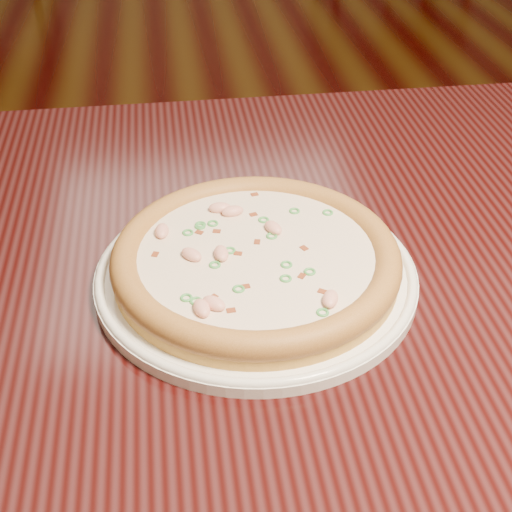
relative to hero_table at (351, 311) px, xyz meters
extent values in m
plane|color=black|center=(0.03, 0.60, -0.65)|extent=(9.00, 9.00, 0.00)
cube|color=black|center=(0.00, 0.00, 0.08)|extent=(1.20, 0.80, 0.04)
cylinder|color=white|center=(-0.12, -0.05, 0.10)|extent=(0.32, 0.32, 0.01)
torus|color=white|center=(-0.12, -0.05, 0.11)|extent=(0.32, 0.32, 0.01)
cylinder|color=gold|center=(-0.12, -0.05, 0.12)|extent=(0.28, 0.28, 0.02)
torus|color=#AC7742|center=(-0.12, -0.05, 0.13)|extent=(0.29, 0.29, 0.03)
cylinder|color=beige|center=(-0.12, -0.05, 0.13)|extent=(0.24, 0.24, 0.00)
ellipsoid|color=#F2B29E|center=(-0.18, -0.13, 0.14)|extent=(0.02, 0.03, 0.01)
ellipsoid|color=#F2B29E|center=(-0.10, -0.01, 0.14)|extent=(0.02, 0.03, 0.01)
ellipsoid|color=#F2B29E|center=(-0.14, 0.02, 0.14)|extent=(0.03, 0.02, 0.01)
ellipsoid|color=#F2B29E|center=(-0.15, 0.03, 0.14)|extent=(0.02, 0.02, 0.01)
ellipsoid|color=#F2B29E|center=(-0.17, -0.13, 0.14)|extent=(0.03, 0.03, 0.01)
ellipsoid|color=#F2B29E|center=(-0.18, -0.05, 0.14)|extent=(0.03, 0.03, 0.01)
ellipsoid|color=#F2B29E|center=(-0.21, -0.01, 0.14)|extent=(0.02, 0.03, 0.01)
ellipsoid|color=#F2B29E|center=(-0.06, -0.14, 0.14)|extent=(0.02, 0.03, 0.01)
ellipsoid|color=#F2B29E|center=(-0.15, -0.05, 0.14)|extent=(0.01, 0.02, 0.01)
cube|color=maroon|center=(-0.18, -0.05, 0.13)|extent=(0.01, 0.01, 0.00)
cube|color=maroon|center=(-0.07, -0.12, 0.13)|extent=(0.01, 0.01, 0.00)
cube|color=maroon|center=(-0.17, -0.11, 0.13)|extent=(0.01, 0.01, 0.00)
cube|color=maroon|center=(-0.16, -0.01, 0.13)|extent=(0.01, 0.01, 0.00)
cube|color=maroon|center=(-0.11, 0.06, 0.13)|extent=(0.01, 0.01, 0.00)
cube|color=maroon|center=(-0.22, -0.04, 0.13)|extent=(0.01, 0.01, 0.00)
cube|color=maroon|center=(-0.14, -0.05, 0.13)|extent=(0.01, 0.01, 0.00)
cube|color=maroon|center=(-0.17, -0.01, 0.13)|extent=(0.01, 0.01, 0.00)
cube|color=maroon|center=(-0.08, -0.09, 0.13)|extent=(0.01, 0.01, 0.00)
cube|color=maroon|center=(-0.14, -0.10, 0.13)|extent=(0.01, 0.01, 0.00)
cube|color=maroon|center=(-0.11, 0.02, 0.13)|extent=(0.01, 0.01, 0.00)
cube|color=maroon|center=(-0.07, -0.05, 0.13)|extent=(0.01, 0.01, 0.00)
cube|color=maroon|center=(-0.12, -0.03, 0.13)|extent=(0.01, 0.01, 0.00)
cube|color=maroon|center=(-0.15, -0.14, 0.13)|extent=(0.01, 0.01, 0.00)
torus|color=green|center=(-0.03, 0.01, 0.13)|extent=(0.02, 0.02, 0.00)
torus|color=green|center=(-0.14, -0.11, 0.13)|extent=(0.01, 0.01, 0.00)
torus|color=green|center=(-0.17, 0.01, 0.13)|extent=(0.02, 0.02, 0.00)
torus|color=green|center=(-0.10, -0.10, 0.13)|extent=(0.02, 0.02, 0.00)
torus|color=green|center=(-0.07, 0.02, 0.13)|extent=(0.01, 0.01, 0.00)
torus|color=green|center=(-0.10, -0.03, 0.13)|extent=(0.01, 0.01, 0.00)
torus|color=green|center=(-0.09, -0.08, 0.13)|extent=(0.02, 0.02, 0.00)
torus|color=green|center=(-0.10, 0.01, 0.13)|extent=(0.01, 0.01, 0.00)
torus|color=green|center=(-0.16, -0.07, 0.13)|extent=(0.02, 0.02, 0.00)
torus|color=green|center=(-0.16, 0.01, 0.13)|extent=(0.02, 0.02, 0.00)
torus|color=green|center=(-0.17, 0.00, 0.13)|extent=(0.02, 0.02, 0.00)
torus|color=green|center=(-0.07, -0.09, 0.13)|extent=(0.01, 0.01, 0.00)
torus|color=green|center=(-0.07, -0.15, 0.13)|extent=(0.01, 0.01, 0.00)
torus|color=green|center=(-0.15, -0.04, 0.13)|extent=(0.01, 0.01, 0.00)
torus|color=green|center=(-0.19, -0.11, 0.13)|extent=(0.01, 0.01, 0.00)
torus|color=green|center=(-0.18, -0.01, 0.13)|extent=(0.02, 0.02, 0.00)
torus|color=green|center=(-0.18, -0.12, 0.13)|extent=(0.02, 0.02, 0.00)
camera|label=1|loc=(-0.20, -0.62, 0.55)|focal=50.00mm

